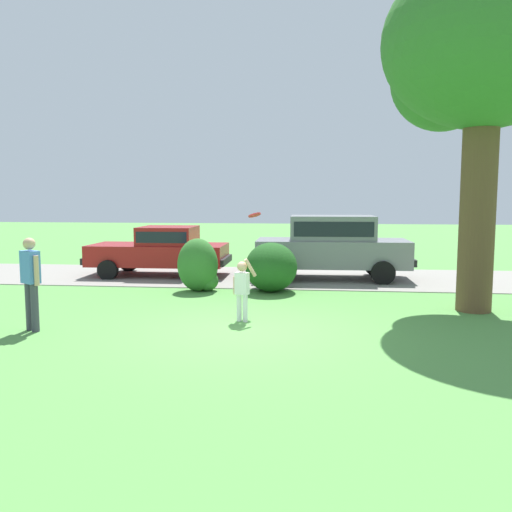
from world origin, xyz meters
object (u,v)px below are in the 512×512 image
at_px(child_thrower, 242,286).
at_px(adult_onlooker, 31,279).
at_px(oak_tree_large, 486,54).
at_px(parked_sedan, 162,249).
at_px(parked_suv, 332,244).
at_px(frisbee, 255,215).

bearing_deg(child_thrower, adult_onlooker, -162.80).
bearing_deg(adult_onlooker, oak_tree_large, 18.21).
distance_m(parked_sedan, parked_suv, 5.30).
xyz_separation_m(child_thrower, adult_onlooker, (-3.78, -1.17, 0.27)).
bearing_deg(oak_tree_large, parked_sedan, 153.39).
distance_m(parked_suv, adult_onlooker, 9.01).
xyz_separation_m(oak_tree_large, adult_onlooker, (-8.74, -2.88, -4.49)).
bearing_deg(parked_sedan, adult_onlooker, -93.50).
height_order(child_thrower, frisbee, frisbee).
bearing_deg(oak_tree_large, frisbee, -172.93).
distance_m(oak_tree_large, child_thrower, 7.08).
distance_m(parked_sedan, adult_onlooker, 7.05).
bearing_deg(oak_tree_large, child_thrower, -161.03).
relative_size(child_thrower, adult_onlooker, 0.74).
bearing_deg(adult_onlooker, parked_suv, 50.54).
distance_m(parked_sedan, frisbee, 6.03).
xyz_separation_m(child_thrower, frisbee, (0.12, 1.11, 1.38)).
relative_size(parked_sedan, child_thrower, 3.43).
bearing_deg(parked_suv, oak_tree_large, -53.54).
bearing_deg(parked_suv, child_thrower, -108.61).
distance_m(frisbee, adult_onlooker, 4.65).
relative_size(parked_sedan, adult_onlooker, 2.54).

